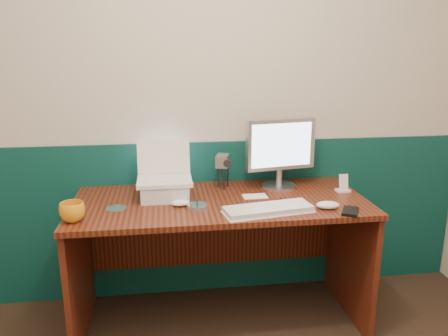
{
  "coord_description": "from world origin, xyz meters",
  "views": [
    {
      "loc": [
        -0.18,
        -0.87,
        1.54
      ],
      "look_at": [
        0.11,
        1.23,
        0.97
      ],
      "focal_mm": 35.0,
      "sensor_mm": 36.0,
      "label": 1
    }
  ],
  "objects": [
    {
      "name": "pen",
      "position": [
        0.4,
        1.3,
        0.75
      ],
      "size": [
        0.09,
        0.09,
        0.01
      ],
      "primitive_type": "cylinder",
      "rotation": [
        0.0,
        1.57,
        0.77
      ],
      "color": "black",
      "rests_on": "desk"
    },
    {
      "name": "mouse_left",
      "position": [
        -0.11,
        1.31,
        0.77
      ],
      "size": [
        0.1,
        0.06,
        0.03
      ],
      "primitive_type": "ellipsoid",
      "rotation": [
        0.0,
        0.0,
        -0.01
      ],
      "color": "white",
      "rests_on": "desk"
    },
    {
      "name": "pda",
      "position": [
        0.73,
        1.09,
        0.76
      ],
      "size": [
        0.13,
        0.15,
        0.02
      ],
      "primitive_type": "cube",
      "rotation": [
        0.0,
        0.0,
        -0.49
      ],
      "color": "black",
      "rests_on": "desk"
    },
    {
      "name": "keyboard",
      "position": [
        0.32,
        1.15,
        0.76
      ],
      "size": [
        0.47,
        0.22,
        0.03
      ],
      "primitive_type": "cube",
      "rotation": [
        0.0,
        0.0,
        0.17
      ],
      "color": "silver",
      "rests_on": "desk"
    },
    {
      "name": "laptop",
      "position": [
        -0.19,
        1.45,
        0.96
      ],
      "size": [
        0.3,
        0.23,
        0.25
      ],
      "primitive_type": null,
      "rotation": [
        0.0,
        0.0,
        0.01
      ],
      "color": "silver",
      "rests_on": "laptop_riser"
    },
    {
      "name": "laptop_riser",
      "position": [
        -0.19,
        1.45,
        0.79
      ],
      "size": [
        0.26,
        0.22,
        0.09
      ],
      "primitive_type": "cube",
      "rotation": [
        0.0,
        0.0,
        0.01
      ],
      "color": "silver",
      "rests_on": "desk"
    },
    {
      "name": "music_player",
      "position": [
        0.83,
        1.42,
        0.81
      ],
      "size": [
        0.05,
        0.03,
        0.09
      ],
      "primitive_type": "cube",
      "rotation": [
        -0.17,
        0.0,
        0.08
      ],
      "color": "silver",
      "rests_on": "dock"
    },
    {
      "name": "wainscot",
      "position": [
        0.0,
        1.74,
        0.5
      ],
      "size": [
        3.48,
        0.02,
        1.0
      ],
      "primitive_type": "cube",
      "color": "#08372A",
      "rests_on": "ground"
    },
    {
      "name": "cd_loose_a",
      "position": [
        -0.45,
        1.32,
        0.75
      ],
      "size": [
        0.11,
        0.11,
        0.0
      ],
      "primitive_type": "cylinder",
      "color": "silver",
      "rests_on": "desk"
    },
    {
      "name": "camcorder",
      "position": [
        0.15,
        1.59,
        0.85
      ],
      "size": [
        0.12,
        0.14,
        0.19
      ],
      "primitive_type": null,
      "rotation": [
        0.0,
        0.0,
        -0.3
      ],
      "color": "#B3B3B8",
      "rests_on": "desk"
    },
    {
      "name": "mouse_right",
      "position": [
        0.64,
        1.16,
        0.77
      ],
      "size": [
        0.13,
        0.09,
        0.04
      ],
      "primitive_type": "ellipsoid",
      "rotation": [
        0.0,
        0.0,
        -0.12
      ],
      "color": "white",
      "rests_on": "desk"
    },
    {
      "name": "desk",
      "position": [
        0.11,
        1.38,
        0.38
      ],
      "size": [
        1.6,
        0.7,
        0.75
      ],
      "primitive_type": "cube",
      "color": "black",
      "rests_on": "ground"
    },
    {
      "name": "back_wall",
      "position": [
        0.0,
        1.75,
        1.25
      ],
      "size": [
        3.5,
        0.04,
        2.5
      ],
      "primitive_type": "cube",
      "color": "beige",
      "rests_on": "ground"
    },
    {
      "name": "papers",
      "position": [
        0.3,
        1.4,
        0.75
      ],
      "size": [
        0.14,
        0.09,
        0.0
      ],
      "primitive_type": "cube",
      "rotation": [
        0.0,
        0.0,
        0.02
      ],
      "color": "silver",
      "rests_on": "desk"
    },
    {
      "name": "cd_spindle",
      "position": [
        -0.03,
        1.26,
        0.76
      ],
      "size": [
        0.11,
        0.11,
        0.02
      ],
      "primitive_type": "cylinder",
      "color": "silver",
      "rests_on": "desk"
    },
    {
      "name": "mug",
      "position": [
        -0.63,
        1.16,
        0.8
      ],
      "size": [
        0.12,
        0.12,
        0.09
      ],
      "primitive_type": "imported",
      "rotation": [
        0.0,
        0.0,
        -0.01
      ],
      "color": "orange",
      "rests_on": "desk"
    },
    {
      "name": "monitor",
      "position": [
        0.48,
        1.55,
        0.96
      ],
      "size": [
        0.43,
        0.19,
        0.42
      ],
      "primitive_type": null,
      "rotation": [
        0.0,
        0.0,
        0.17
      ],
      "color": "#AEADB2",
      "rests_on": "desk"
    },
    {
      "name": "dock",
      "position": [
        0.83,
        1.42,
        0.76
      ],
      "size": [
        0.08,
        0.06,
        0.01
      ],
      "primitive_type": "cube",
      "rotation": [
        0.0,
        0.0,
        0.08
      ],
      "color": "white",
      "rests_on": "desk"
    }
  ]
}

